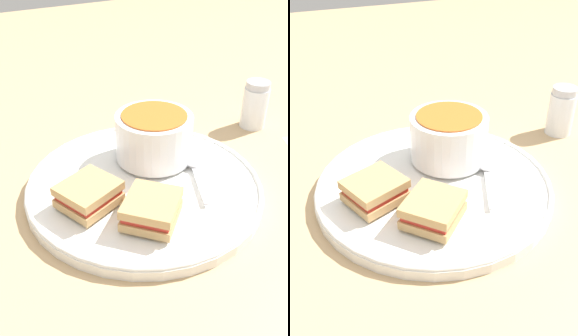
% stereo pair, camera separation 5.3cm
% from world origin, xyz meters
% --- Properties ---
extents(ground_plane, '(2.40, 2.40, 0.00)m').
position_xyz_m(ground_plane, '(0.00, 0.00, 0.00)').
color(ground_plane, tan).
extents(plate, '(0.32, 0.32, 0.02)m').
position_xyz_m(plate, '(0.00, 0.00, 0.01)').
color(plate, white).
rests_on(plate, ground_plane).
extents(soup_bowl, '(0.11, 0.11, 0.07)m').
position_xyz_m(soup_bowl, '(-0.04, -0.04, 0.05)').
color(soup_bowl, white).
rests_on(soup_bowl, plate).
extents(spoon, '(0.06, 0.11, 0.01)m').
position_xyz_m(spoon, '(-0.08, 0.01, 0.02)').
color(spoon, silver).
rests_on(spoon, plate).
extents(sandwich_half_near, '(0.09, 0.08, 0.03)m').
position_xyz_m(sandwich_half_near, '(0.09, 0.01, 0.03)').
color(sandwich_half_near, tan).
rests_on(sandwich_half_near, plate).
extents(sandwich_half_far, '(0.09, 0.09, 0.03)m').
position_xyz_m(sandwich_half_far, '(0.03, 0.07, 0.03)').
color(sandwich_half_far, tan).
rests_on(sandwich_half_far, plate).
extents(salt_shaker, '(0.04, 0.04, 0.08)m').
position_xyz_m(salt_shaker, '(-0.26, -0.07, 0.04)').
color(salt_shaker, silver).
rests_on(salt_shaker, ground_plane).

